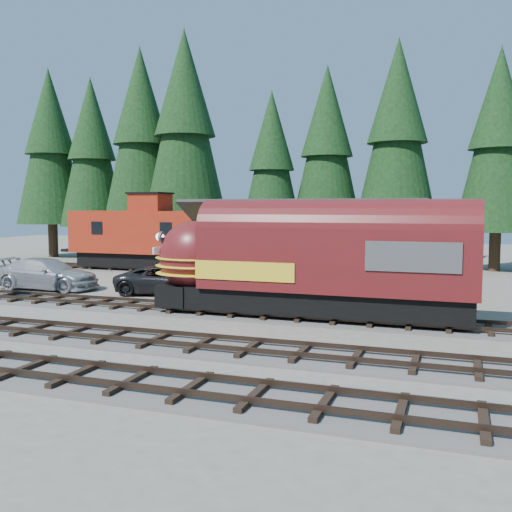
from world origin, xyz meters
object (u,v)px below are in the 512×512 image
(pickup_truck_a, at_px, (168,280))
(pickup_truck_b, at_px, (47,274))
(locomotive, at_px, (300,266))
(depot, at_px, (308,242))
(caboose, at_px, (139,235))

(pickup_truck_a, distance_m, pickup_truck_b, 7.68)
(locomotive, distance_m, pickup_truck_b, 16.90)
(depot, relative_size, pickup_truck_b, 2.03)
(caboose, distance_m, pickup_truck_a, 12.47)
(locomotive, xyz_separation_m, caboose, (-16.43, 14.00, 0.39))
(depot, height_order, pickup_truck_b, depot)
(pickup_truck_b, bearing_deg, depot, -81.61)
(locomotive, bearing_deg, depot, 101.32)
(caboose, distance_m, pickup_truck_b, 10.56)
(locomotive, distance_m, pickup_truck_a, 9.93)
(depot, bearing_deg, caboose, 153.64)
(caboose, bearing_deg, locomotive, -40.43)
(depot, distance_m, locomotive, 6.66)
(caboose, xyz_separation_m, pickup_truck_a, (7.63, -9.68, -1.91))
(pickup_truck_b, bearing_deg, locomotive, -104.79)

